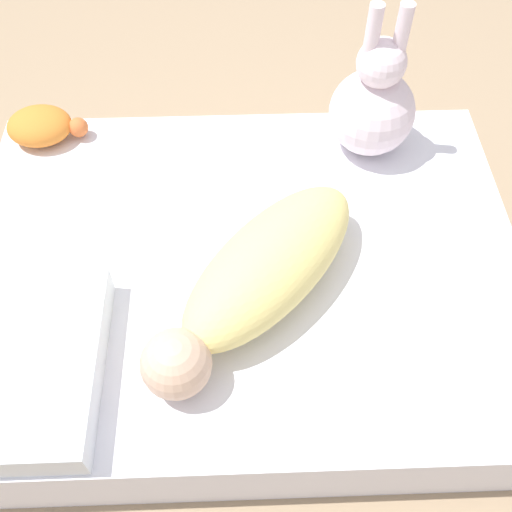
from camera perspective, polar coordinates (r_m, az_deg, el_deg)
name	(u,v)px	position (r m, az deg, el deg)	size (l,w,h in m)	color
ground_plane	(244,298)	(1.43, -1.14, -4.06)	(12.00, 12.00, 0.00)	#9E8466
bed_mattress	(244,278)	(1.36, -1.19, -2.16)	(1.21, 0.92, 0.17)	white
swaddled_baby	(258,276)	(1.18, 0.21, -1.93)	(0.48, 0.52, 0.15)	#EFDB7F
bunny_plush	(373,105)	(1.47, 11.04, 13.98)	(0.20, 0.20, 0.38)	silver
turtle_plush	(41,126)	(1.61, -19.76, 11.58)	(0.20, 0.14, 0.08)	orange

